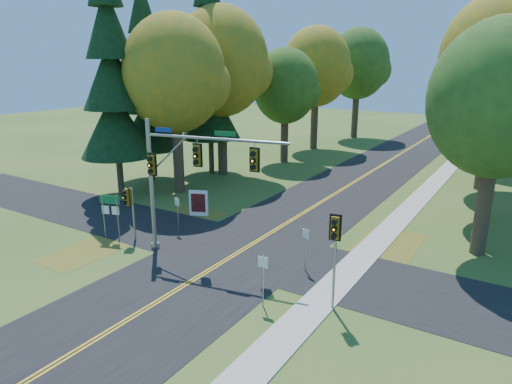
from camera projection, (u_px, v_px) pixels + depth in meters
The scene contains 29 objects.
ground at pixel (223, 262), 24.69m from camera, with size 160.00×160.00×0.00m, color #2F511C.
road_main at pixel (223, 262), 24.69m from camera, with size 8.00×160.00×0.02m, color black.
road_cross at pixel (243, 250), 26.32m from camera, with size 60.00×6.00×0.02m, color black.
centerline_left at pixel (221, 261), 24.74m from camera, with size 0.10×160.00×0.01m, color gold.
centerline_right at pixel (224, 262), 24.63m from camera, with size 0.10×160.00×0.01m, color gold.
sidewalk_east at pixel (329, 291), 21.52m from camera, with size 1.60×160.00×0.06m, color #9E998E.
leaf_patch_w_near at pixel (181, 220), 31.27m from camera, with size 4.00×6.00×0.00m, color brown.
leaf_patch_e at pixel (381, 251), 26.10m from camera, with size 3.50×8.00×0.00m, color brown.
leaf_patch_w_far at pixel (86, 251), 26.08m from camera, with size 3.00×5.00×0.00m, color brown.
tree_w_a at pixel (176, 74), 35.38m from camera, with size 8.00×8.00×14.15m.
tree_e_a at pixel (501, 100), 23.56m from camera, with size 7.20×7.20×12.73m.
tree_w_b at pixel (222, 62), 41.06m from camera, with size 8.60×8.60×15.38m.
tree_e_b at pixel (501, 87), 29.30m from camera, with size 7.60×7.60×13.33m.
tree_w_c at pixel (286, 86), 47.28m from camera, with size 6.80×6.80×11.91m.
tree_e_c at pixel (498, 59), 35.97m from camera, with size 8.80×8.80×15.79m.
tree_w_d at pixel (317, 67), 54.16m from camera, with size 8.20×8.20×14.56m.
tree_e_d at pixel (497, 85), 44.43m from camera, with size 7.00×7.00×12.32m.
tree_w_e at pixel (359, 64), 62.34m from camera, with size 8.40×8.40×14.97m.
pine_a at pixel (112, 79), 34.44m from camera, with size 5.60×5.60×19.48m.
pine_b at pixel (147, 89), 39.56m from camera, with size 5.60×5.60×17.31m.
pine_c at pixel (209, 70), 41.67m from camera, with size 5.60×5.60×20.56m.
traffic_mast at pixel (182, 170), 24.48m from camera, with size 8.16×2.03×7.52m.
east_signal_pole at pixel (335, 238), 19.03m from camera, with size 0.51×0.60×4.44m.
ped_signal_pole at pixel (129, 201), 26.98m from camera, with size 0.51×0.61×3.38m.
route_sign_cluster at pixel (110, 208), 27.40m from camera, with size 1.27×0.46×2.84m.
info_kiosk at pixel (199, 203), 31.91m from camera, with size 1.28×0.69×1.82m.
reg_sign_e_north at pixel (306, 242), 23.32m from camera, with size 0.43×0.18×2.34m.
reg_sign_e_south at pixel (263, 271), 19.86m from camera, with size 0.47×0.09×2.45m.
reg_sign_w at pixel (177, 208), 28.59m from camera, with size 0.44×0.14×2.33m.
Camera 1 is at (13.58, -18.24, 10.50)m, focal length 32.00 mm.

